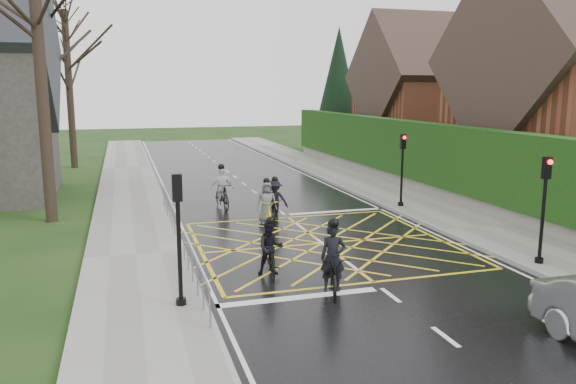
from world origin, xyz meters
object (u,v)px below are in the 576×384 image
cyclist_back (271,253)px  cyclist_lead (267,208)px  cyclist_front (222,192)px  cyclist_mid (275,204)px  cyclist_rear (334,268)px

cyclist_back → cyclist_lead: (1.40, 5.90, -0.01)m
cyclist_front → cyclist_lead: size_ratio=1.07×
cyclist_mid → cyclist_front: bearing=138.1°
cyclist_rear → cyclist_mid: (0.65, 8.04, 0.02)m
cyclist_back → cyclist_front: size_ratio=0.85×
cyclist_back → cyclist_mid: (1.83, 6.30, 0.02)m
cyclist_front → cyclist_lead: bearing=-75.2°
cyclist_back → cyclist_rear: bearing=-46.3°
cyclist_rear → cyclist_mid: bearing=103.6°
cyclist_back → cyclist_mid: size_ratio=0.89×
cyclist_mid → cyclist_lead: cyclist_lead is taller
cyclist_mid → cyclist_rear: bearing=-77.3°
cyclist_mid → cyclist_front: (-1.62, 2.72, 0.08)m
cyclist_mid → cyclist_lead: size_ratio=1.02×
cyclist_rear → cyclist_back: cyclist_rear is taller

